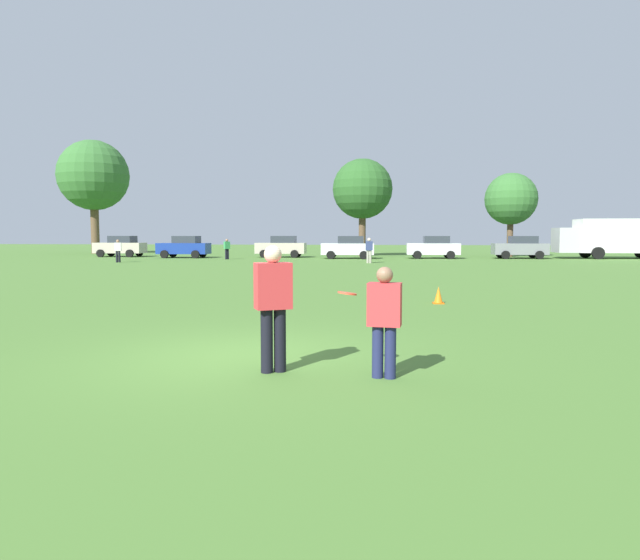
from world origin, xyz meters
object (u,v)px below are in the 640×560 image
object	(u,v)px
parked_car_center	(282,246)
box_truck	(613,237)
parked_car_mid_left	(184,247)
bystander_sideline_watcher	(369,249)
frisbee	(347,293)
player_thrower	(273,301)
parked_car_near_left	(121,246)
bystander_far_jogger	(118,250)
parked_car_near_right	(434,247)
traffic_cone	(438,295)
parked_car_far_right	(520,247)
player_defender	(384,316)
bystander_field_marshal	(227,248)
parked_car_mid_right	(348,247)

from	to	relation	value
parked_car_center	box_truck	size ratio (longest dim) A/B	0.50
parked_car_mid_left	bystander_sideline_watcher	bearing A→B (deg)	-23.92
frisbee	parked_car_center	distance (m)	40.51
player_thrower	parked_car_near_left	size ratio (longest dim) A/B	0.42
parked_car_near_left	bystander_far_jogger	world-z (taller)	parked_car_near_left
parked_car_near_left	bystander_far_jogger	xyz separation A→B (m)	(4.52, -9.52, -0.03)
parked_car_center	parked_car_near_right	world-z (taller)	same
player_thrower	traffic_cone	size ratio (longest dim) A/B	3.74
player_thrower	bystander_sideline_watcher	bearing A→B (deg)	89.54
traffic_cone	parked_car_center	bearing A→B (deg)	108.53
parked_car_mid_left	parked_car_far_right	size ratio (longest dim) A/B	1.00
player_defender	frisbee	world-z (taller)	player_defender
bystander_far_jogger	bystander_field_marshal	world-z (taller)	bystander_field_marshal
traffic_cone	bystander_field_marshal	size ratio (longest dim) A/B	0.30
player_defender	parked_car_center	size ratio (longest dim) A/B	0.36
player_defender	traffic_cone	xyz separation A→B (m)	(1.44, 8.54, -0.62)
bystander_sideline_watcher	bystander_far_jogger	bearing A→B (deg)	-176.15
traffic_cone	player_thrower	bearing A→B (deg)	-109.66
parked_car_center	parked_car_near_right	distance (m)	12.70
box_truck	bystander_field_marshal	world-z (taller)	box_truck
traffic_cone	parked_car_near_left	distance (m)	39.45
player_defender	parked_car_center	world-z (taller)	parked_car_center
player_defender	parked_car_near_right	world-z (taller)	parked_car_near_right
parked_car_far_right	box_truck	xyz separation A→B (m)	(7.39, 1.03, 0.83)
parked_car_mid_right	box_truck	distance (m)	21.34
parked_car_mid_right	parked_car_near_right	bearing A→B (deg)	9.25
parked_car_mid_right	bystander_sideline_watcher	world-z (taller)	parked_car_mid_right
parked_car_far_right	parked_car_near_left	bearing A→B (deg)	-179.38
parked_car_near_left	parked_car_mid_left	distance (m)	6.47
traffic_cone	parked_car_center	xyz separation A→B (m)	(-10.50, 31.33, 0.69)
parked_car_center	parked_car_mid_right	distance (m)	6.17
bystander_sideline_watcher	box_truck	bearing A→B (deg)	26.85
parked_car_mid_right	parked_car_far_right	xyz separation A→B (m)	(13.75, 1.77, 0.00)
parked_car_mid_left	parked_car_far_right	xyz separation A→B (m)	(27.44, 1.79, 0.00)
frisbee	box_truck	size ratio (longest dim) A/B	0.03
parked_car_mid_left	player_defender	bearing A→B (deg)	-65.96
parked_car_far_right	parked_car_center	bearing A→B (deg)	179.47
player_thrower	parked_car_mid_right	distance (m)	37.81
player_thrower	parked_car_near_left	xyz separation A→B (m)	(-21.65, 39.18, -0.09)
parked_car_far_right	bystander_sideline_watcher	bearing A→B (deg)	-143.67
player_thrower	frisbee	bearing A→B (deg)	6.85
parked_car_mid_left	bystander_far_jogger	distance (m)	8.28
player_defender	parked_car_center	bearing A→B (deg)	102.80
box_truck	bystander_field_marshal	size ratio (longest dim) A/B	5.34
player_defender	box_truck	bearing A→B (deg)	66.23
box_truck	bystander_far_jogger	distance (m)	38.22
bystander_sideline_watcher	bystander_field_marshal	bearing A→B (deg)	157.95
parked_car_center	parked_car_mid_right	xyz separation A→B (m)	(5.85, -1.96, 0.00)
player_thrower	traffic_cone	distance (m)	8.95
parked_car_far_right	player_thrower	bearing A→B (deg)	-107.01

